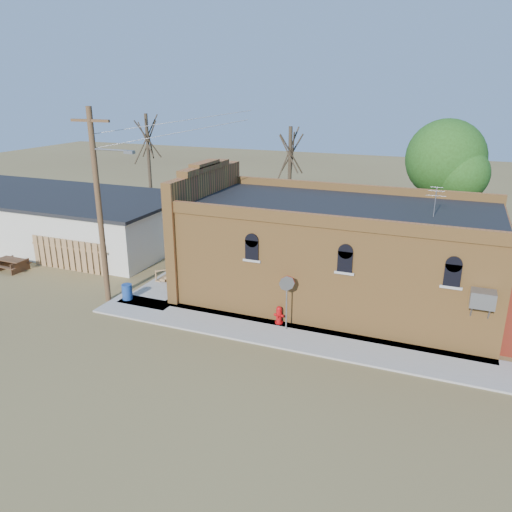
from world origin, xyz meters
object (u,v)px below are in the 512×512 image
at_px(utility_pole, 100,203).
at_px(brick_bar, 332,252).
at_px(fire_hydrant, 279,315).
at_px(stop_sign, 287,289).
at_px(picnic_table, 12,263).
at_px(trash_barrel, 127,292).

bearing_deg(utility_pole, brick_bar, 23.69).
bearing_deg(fire_hydrant, stop_sign, -25.70).
distance_m(utility_pole, picnic_table, 8.86).
bearing_deg(trash_barrel, fire_hydrant, 2.23).
xyz_separation_m(utility_pole, picnic_table, (-7.61, 1.35, -4.33)).
height_order(brick_bar, stop_sign, brick_bar).
bearing_deg(fire_hydrant, picnic_table, -166.41).
distance_m(brick_bar, trash_barrel, 9.97).
height_order(brick_bar, fire_hydrant, brick_bar).
relative_size(brick_bar, picnic_table, 9.85).
bearing_deg(utility_pole, fire_hydrant, 4.03).
bearing_deg(brick_bar, picnic_table, -170.39).
relative_size(fire_hydrant, picnic_table, 0.47).
bearing_deg(fire_hydrant, utility_pole, -159.71).
relative_size(utility_pole, stop_sign, 3.74).
height_order(brick_bar, utility_pole, utility_pole).
height_order(utility_pole, trash_barrel, utility_pole).
distance_m(utility_pole, fire_hydrant, 9.52).
bearing_deg(stop_sign, utility_pole, 173.45).
bearing_deg(utility_pole, trash_barrel, 19.55).
height_order(fire_hydrant, picnic_table, fire_hydrant).
height_order(utility_pole, picnic_table, utility_pole).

